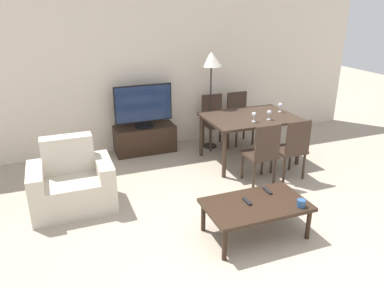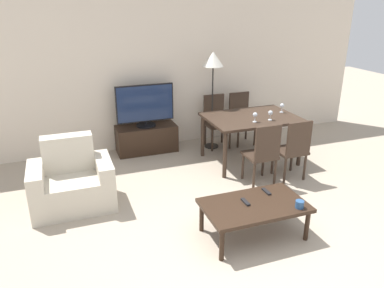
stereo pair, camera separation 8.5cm
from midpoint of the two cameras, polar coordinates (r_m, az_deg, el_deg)
The scene contains 18 objects.
ground_plane at distance 3.79m, azimuth 10.74°, elevation -18.61°, with size 18.00×18.00×0.00m, color tan.
wall_back at distance 6.34m, azimuth -5.16°, elevation 11.56°, with size 7.78×0.06×2.70m.
armchair at distance 4.81m, azimuth -17.33°, elevation -5.77°, with size 0.97×0.67×0.86m.
tv_stand at distance 6.30m, azimuth -6.55°, elevation 0.83°, with size 0.99×0.43×0.45m.
tv at distance 6.12m, azimuth -6.77°, elevation 5.82°, with size 0.94×0.32×0.69m.
coffee_table at distance 4.08m, azimuth 10.06°, elevation -9.46°, with size 1.09×0.65×0.39m.
dining_table at distance 5.83m, azimuth 9.41°, elevation 3.44°, with size 1.38×0.98×0.73m.
dining_chair_near at distance 5.13m, azimuth 11.24°, elevation -1.20°, with size 0.40×0.40×0.89m.
dining_chair_far at distance 6.66m, azimuth 7.83°, elevation 4.27°, with size 0.40×0.40×0.89m.
dining_chair_near_right at distance 5.38m, azimuth 15.65°, elevation -0.51°, with size 0.40×0.40×0.89m.
dining_chair_far_left at distance 6.46m, azimuth 4.03°, elevation 3.87°, with size 0.40×0.40×0.89m.
floor_lamp at distance 6.16m, azimuth 3.63°, elevation 11.93°, with size 0.34×0.34×1.63m.
remote_primary at distance 4.30m, azimuth 11.82°, elevation -7.10°, with size 0.04×0.15×0.02m.
remote_secondary at distance 4.06m, azimuth 8.75°, elevation -8.72°, with size 0.04×0.15×0.02m.
cup_white_near at distance 4.07m, azimuth 16.66°, elevation -8.80°, with size 0.09×0.09×0.08m.
wine_glass_left at distance 6.09m, azimuth 13.95°, elevation 5.62°, with size 0.07×0.07×0.15m.
wine_glass_center at distance 5.52m, azimuth 10.02°, elevation 4.33°, with size 0.07×0.07×0.15m.
wine_glass_right at distance 5.66m, azimuth 12.29°, elevation 4.57°, with size 0.07×0.07×0.15m.
Camera 2 is at (-1.56, -2.47, 2.40)m, focal length 35.00 mm.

